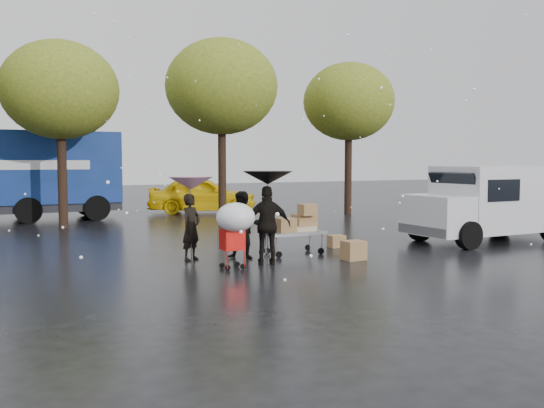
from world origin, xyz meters
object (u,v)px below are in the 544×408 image
person_black (268,225)px  vendor_cart (297,225)px  yellow_taxi (203,195)px  shopping_cart (235,221)px  white_van (491,202)px  blue_truck (16,176)px  person_pink (191,227)px

person_black → vendor_cart: 1.62m
yellow_taxi → vendor_cart: bearing=-165.7°
person_black → yellow_taxi: person_black is taller
shopping_cart → vendor_cart: bearing=29.7°
white_van → blue_truck: bearing=134.6°
vendor_cart → shopping_cart: shopping_cart is taller
white_van → yellow_taxi: (-4.44, 12.37, -0.34)m
person_black → shopping_cart: 1.01m
person_pink → vendor_cart: size_ratio=1.04×
person_black → yellow_taxi: 13.23m
white_van → vendor_cart: bearing=175.7°
person_pink → white_van: white_van is taller
person_black → vendor_cart: bearing=-121.8°
person_pink → shopping_cart: (0.44, -1.61, 0.28)m
person_pink → person_black: bearing=-77.1°
vendor_cart → shopping_cart: 2.60m
yellow_taxi → person_pink: bearing=-178.3°
white_van → blue_truck: (-12.13, 12.32, 0.60)m
white_van → yellow_taxi: size_ratio=1.02×
shopping_cart → person_pink: bearing=105.2°
shopping_cart → white_van: size_ratio=0.30×
person_pink → shopping_cart: 1.70m
person_black → blue_truck: 13.62m
shopping_cart → yellow_taxi: 13.79m
shopping_cart → white_van: bearing=5.4°
vendor_cart → yellow_taxi: size_ratio=0.32×
white_van → yellow_taxi: 13.15m
vendor_cart → yellow_taxi: (1.81, 11.90, 0.09)m
person_pink → white_van: 8.97m
person_pink → person_black: 1.89m
person_pink → yellow_taxi: size_ratio=0.33×
blue_truck → yellow_taxi: size_ratio=1.72×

